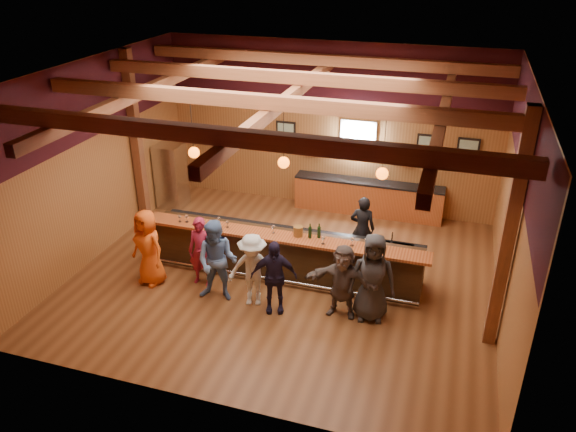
# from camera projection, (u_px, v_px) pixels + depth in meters

# --- Properties ---
(room) EXTENTS (9.04, 9.00, 4.52)m
(room) POSITION_uv_depth(u_px,v_px,m) (284.00, 137.00, 11.18)
(room) COLOR brown
(room) RESTS_ON ground
(bar_counter) EXTENTS (6.30, 1.07, 1.11)m
(bar_counter) POSITION_uv_depth(u_px,v_px,m) (287.00, 252.00, 12.45)
(bar_counter) COLOR black
(bar_counter) RESTS_ON ground
(back_bar_cabinet) EXTENTS (4.00, 0.52, 0.95)m
(back_bar_cabinet) POSITION_uv_depth(u_px,v_px,m) (368.00, 198.00, 15.21)
(back_bar_cabinet) COLOR brown
(back_bar_cabinet) RESTS_ON ground
(window) EXTENTS (0.95, 0.09, 0.95)m
(window) POSITION_uv_depth(u_px,v_px,m) (358.00, 138.00, 14.81)
(window) COLOR silver
(window) RESTS_ON room
(framed_pictures) EXTENTS (5.35, 0.05, 0.45)m
(framed_pictures) POSITION_uv_depth(u_px,v_px,m) (391.00, 139.00, 14.55)
(framed_pictures) COLOR black
(framed_pictures) RESTS_ON room
(wine_shelves) EXTENTS (3.00, 0.18, 0.30)m
(wine_shelves) POSITION_uv_depth(u_px,v_px,m) (357.00, 154.00, 14.94)
(wine_shelves) COLOR brown
(wine_shelves) RESTS_ON room
(pendant_lights) EXTENTS (4.24, 0.24, 1.37)m
(pendant_lights) POSITION_uv_depth(u_px,v_px,m) (284.00, 162.00, 11.36)
(pendant_lights) COLOR black
(pendant_lights) RESTS_ON room
(stainless_fridge) EXTENTS (0.70, 0.70, 1.80)m
(stainless_fridge) POSITION_uv_depth(u_px,v_px,m) (171.00, 176.00, 15.48)
(stainless_fridge) COLOR silver
(stainless_fridge) RESTS_ON ground
(customer_orange) EXTENTS (0.97, 0.79, 1.72)m
(customer_orange) POSITION_uv_depth(u_px,v_px,m) (148.00, 247.00, 11.97)
(customer_orange) COLOR #E75515
(customer_orange) RESTS_ON ground
(customer_redvest) EXTENTS (0.58, 0.39, 1.56)m
(customer_redvest) POSITION_uv_depth(u_px,v_px,m) (201.00, 251.00, 11.97)
(customer_redvest) COLOR maroon
(customer_redvest) RESTS_ON ground
(customer_denim) EXTENTS (0.93, 0.75, 1.78)m
(customer_denim) POSITION_uv_depth(u_px,v_px,m) (217.00, 261.00, 11.39)
(customer_denim) COLOR #5678AD
(customer_denim) RESTS_ON ground
(customer_white) EXTENTS (1.13, 0.81, 1.59)m
(customer_white) POSITION_uv_depth(u_px,v_px,m) (253.00, 270.00, 11.26)
(customer_white) COLOR silver
(customer_white) RESTS_ON ground
(customer_navy) EXTENTS (0.99, 0.64, 1.57)m
(customer_navy) POSITION_uv_depth(u_px,v_px,m) (274.00, 277.00, 11.06)
(customer_navy) COLOR black
(customer_navy) RESTS_ON ground
(customer_brown) EXTENTS (1.45, 0.47, 1.56)m
(customer_brown) POSITION_uv_depth(u_px,v_px,m) (343.00, 281.00, 10.93)
(customer_brown) COLOR #544843
(customer_brown) RESTS_ON ground
(customer_dark) EXTENTS (0.98, 0.73, 1.83)m
(customer_dark) POSITION_uv_depth(u_px,v_px,m) (372.00, 278.00, 10.79)
(customer_dark) COLOR #2B2B2E
(customer_dark) RESTS_ON ground
(bartender) EXTENTS (0.60, 0.41, 1.59)m
(bartender) POSITION_uv_depth(u_px,v_px,m) (362.00, 229.00, 12.89)
(bartender) COLOR black
(bartender) RESTS_ON ground
(ice_bucket) EXTENTS (0.20, 0.20, 0.22)m
(ice_bucket) POSITION_uv_depth(u_px,v_px,m) (298.00, 231.00, 11.86)
(ice_bucket) COLOR brown
(ice_bucket) RESTS_ON bar_counter
(bottle_a) EXTENTS (0.07, 0.07, 0.33)m
(bottle_a) POSITION_uv_depth(u_px,v_px,m) (310.00, 232.00, 11.77)
(bottle_a) COLOR black
(bottle_a) RESTS_ON bar_counter
(bottle_b) EXTENTS (0.07, 0.07, 0.33)m
(bottle_b) POSITION_uv_depth(u_px,v_px,m) (319.00, 232.00, 11.78)
(bottle_b) COLOR black
(bottle_b) RESTS_ON bar_counter
(glass_a) EXTENTS (0.07, 0.07, 0.17)m
(glass_a) POSITION_uv_depth(u_px,v_px,m) (180.00, 217.00, 12.45)
(glass_a) COLOR silver
(glass_a) RESTS_ON bar_counter
(glass_b) EXTENTS (0.08, 0.08, 0.18)m
(glass_b) POSITION_uv_depth(u_px,v_px,m) (187.00, 217.00, 12.43)
(glass_b) COLOR silver
(glass_b) RESTS_ON bar_counter
(glass_c) EXTENTS (0.08, 0.08, 0.18)m
(glass_c) POSITION_uv_depth(u_px,v_px,m) (219.00, 219.00, 12.34)
(glass_c) COLOR silver
(glass_c) RESTS_ON bar_counter
(glass_d) EXTENTS (0.07, 0.07, 0.17)m
(glass_d) POSITION_uv_depth(u_px,v_px,m) (227.00, 222.00, 12.20)
(glass_d) COLOR silver
(glass_d) RESTS_ON bar_counter
(glass_e) EXTENTS (0.08, 0.08, 0.19)m
(glass_e) POSITION_uv_depth(u_px,v_px,m) (273.00, 227.00, 11.95)
(glass_e) COLOR silver
(glass_e) RESTS_ON bar_counter
(glass_f) EXTENTS (0.08, 0.08, 0.19)m
(glass_f) POSITION_uv_depth(u_px,v_px,m) (323.00, 238.00, 11.53)
(glass_f) COLOR silver
(glass_f) RESTS_ON bar_counter
(glass_g) EXTENTS (0.09, 0.09, 0.20)m
(glass_g) POSITION_uv_depth(u_px,v_px,m) (352.00, 240.00, 11.46)
(glass_g) COLOR silver
(glass_g) RESTS_ON bar_counter
(glass_h) EXTENTS (0.09, 0.09, 0.20)m
(glass_h) POSITION_uv_depth(u_px,v_px,m) (366.00, 241.00, 11.41)
(glass_h) COLOR silver
(glass_h) RESTS_ON bar_counter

